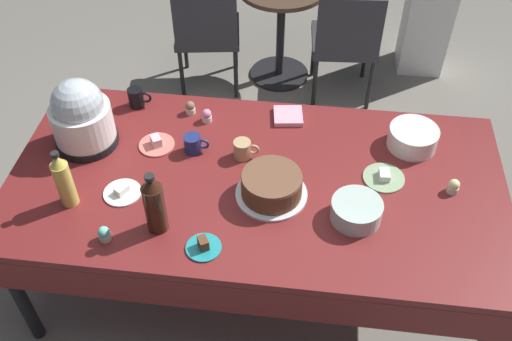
# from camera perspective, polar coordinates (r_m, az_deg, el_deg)

# --- Properties ---
(ground) EXTENTS (9.00, 9.00, 0.00)m
(ground) POSITION_cam_1_polar(r_m,az_deg,el_deg) (3.11, 0.00, -10.46)
(ground) COLOR slate
(potluck_table) EXTENTS (2.20, 1.10, 0.75)m
(potluck_table) POSITION_cam_1_polar(r_m,az_deg,el_deg) (2.57, 0.00, -1.76)
(potluck_table) COLOR maroon
(potluck_table) RESTS_ON ground
(frosted_layer_cake) EXTENTS (0.31, 0.31, 0.12)m
(frosted_layer_cake) POSITION_cam_1_polar(r_m,az_deg,el_deg) (2.42, 1.56, -1.54)
(frosted_layer_cake) COLOR silver
(frosted_layer_cake) RESTS_ON potluck_table
(slow_cooker) EXTENTS (0.29, 0.29, 0.35)m
(slow_cooker) POSITION_cam_1_polar(r_m,az_deg,el_deg) (2.71, -17.08, 5.19)
(slow_cooker) COLOR black
(slow_cooker) RESTS_ON potluck_table
(glass_salad_bowl) EXTENTS (0.21, 0.21, 0.09)m
(glass_salad_bowl) POSITION_cam_1_polar(r_m,az_deg,el_deg) (2.38, 9.99, -3.97)
(glass_salad_bowl) COLOR #B2C6BC
(glass_salad_bowl) RESTS_ON potluck_table
(ceramic_snack_bowl) EXTENTS (0.23, 0.23, 0.10)m
(ceramic_snack_bowl) POSITION_cam_1_polar(r_m,az_deg,el_deg) (2.75, 15.39, 3.18)
(ceramic_snack_bowl) COLOR silver
(ceramic_snack_bowl) RESTS_ON potluck_table
(dessert_plate_coral) EXTENTS (0.17, 0.17, 0.05)m
(dessert_plate_coral) POSITION_cam_1_polar(r_m,az_deg,el_deg) (2.72, -9.90, 2.68)
(dessert_plate_coral) COLOR #E07266
(dessert_plate_coral) RESTS_ON potluck_table
(dessert_plate_white) EXTENTS (0.16, 0.16, 0.04)m
(dessert_plate_white) POSITION_cam_1_polar(r_m,az_deg,el_deg) (2.53, -13.21, -2.09)
(dessert_plate_white) COLOR white
(dessert_plate_white) RESTS_ON potluck_table
(dessert_plate_teal) EXTENTS (0.14, 0.14, 0.06)m
(dessert_plate_teal) POSITION_cam_1_polar(r_m,az_deg,el_deg) (2.28, -5.27, -7.52)
(dessert_plate_teal) COLOR teal
(dessert_plate_teal) RESTS_ON potluck_table
(dessert_plate_sage) EXTENTS (0.18, 0.18, 0.04)m
(dessert_plate_sage) POSITION_cam_1_polar(r_m,az_deg,el_deg) (2.58, 12.65, -0.64)
(dessert_plate_sage) COLOR #8CA87F
(dessert_plate_sage) RESTS_ON potluck_table
(cupcake_rose) EXTENTS (0.05, 0.05, 0.07)m
(cupcake_rose) POSITION_cam_1_polar(r_m,az_deg,el_deg) (2.81, -4.95, 5.48)
(cupcake_rose) COLOR beige
(cupcake_rose) RESTS_ON potluck_table
(cupcake_mint) EXTENTS (0.05, 0.05, 0.07)m
(cupcake_mint) POSITION_cam_1_polar(r_m,az_deg,el_deg) (2.59, 19.13, -1.51)
(cupcake_mint) COLOR beige
(cupcake_mint) RESTS_ON potluck_table
(cupcake_lemon) EXTENTS (0.05, 0.05, 0.07)m
(cupcake_lemon) POSITION_cam_1_polar(r_m,az_deg,el_deg) (2.87, -6.59, 6.26)
(cupcake_lemon) COLOR beige
(cupcake_lemon) RESTS_ON potluck_table
(cupcake_berry) EXTENTS (0.05, 0.05, 0.07)m
(cupcake_berry) POSITION_cam_1_polar(r_m,az_deg,el_deg) (2.36, -14.92, -6.14)
(cupcake_berry) COLOR beige
(cupcake_berry) RESTS_ON potluck_table
(soda_bottle_ginger_ale) EXTENTS (0.07, 0.07, 0.29)m
(soda_bottle_ginger_ale) POSITION_cam_1_polar(r_m,az_deg,el_deg) (2.47, -18.66, -0.93)
(soda_bottle_ginger_ale) COLOR gold
(soda_bottle_ginger_ale) RESTS_ON potluck_table
(soda_bottle_cola) EXTENTS (0.09, 0.09, 0.30)m
(soda_bottle_cola) POSITION_cam_1_polar(r_m,az_deg,el_deg) (2.27, -10.12, -3.34)
(soda_bottle_cola) COLOR #33190F
(soda_bottle_cola) RESTS_ON potluck_table
(coffee_mug_black) EXTENTS (0.12, 0.08, 0.10)m
(coffee_mug_black) POSITION_cam_1_polar(r_m,az_deg,el_deg) (2.94, -11.84, 7.15)
(coffee_mug_black) COLOR black
(coffee_mug_black) RESTS_ON potluck_table
(coffee_mug_navy) EXTENTS (0.12, 0.08, 0.09)m
(coffee_mug_navy) POSITION_cam_1_polar(r_m,az_deg,el_deg) (2.64, -6.29, 2.67)
(coffee_mug_navy) COLOR navy
(coffee_mug_navy) RESTS_ON potluck_table
(coffee_mug_tan) EXTENTS (0.12, 0.08, 0.09)m
(coffee_mug_tan) POSITION_cam_1_polar(r_m,az_deg,el_deg) (2.60, -1.31, 2.14)
(coffee_mug_tan) COLOR tan
(coffee_mug_tan) RESTS_ON potluck_table
(paper_napkin_stack) EXTENTS (0.16, 0.16, 0.02)m
(paper_napkin_stack) POSITION_cam_1_polar(r_m,az_deg,el_deg) (2.83, 3.23, 5.46)
(paper_napkin_stack) COLOR pink
(paper_napkin_stack) RESTS_ON potluck_table
(maroon_chair_left) EXTENTS (0.50, 0.50, 0.85)m
(maroon_chair_left) POSITION_cam_1_polar(r_m,az_deg,el_deg) (4.02, -4.93, 13.88)
(maroon_chair_left) COLOR #333338
(maroon_chair_left) RESTS_ON ground
(maroon_chair_right) EXTENTS (0.47, 0.47, 0.85)m
(maroon_chair_right) POSITION_cam_1_polar(r_m,az_deg,el_deg) (3.95, 8.97, 12.89)
(maroon_chair_right) COLOR #333338
(maroon_chair_right) RESTS_ON ground
(round_cafe_table) EXTENTS (0.60, 0.60, 0.72)m
(round_cafe_table) POSITION_cam_1_polar(r_m,az_deg,el_deg) (4.15, 2.53, 15.16)
(round_cafe_table) COLOR #473323
(round_cafe_table) RESTS_ON ground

